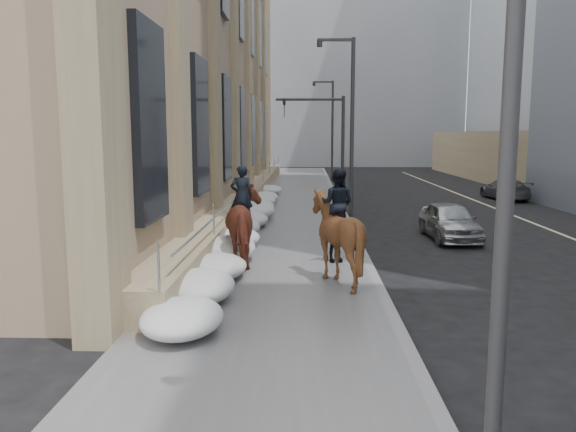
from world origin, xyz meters
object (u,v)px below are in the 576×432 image
object	(u,v)px
mounted_horse_right	(336,233)
car_silver	(450,221)
mounted_horse_left	(247,223)
pedestrian	(335,234)
car_grey	(505,189)

from	to	relation	value
mounted_horse_right	car_silver	bearing A→B (deg)	-106.23
mounted_horse_left	car_silver	xyz separation A→B (m)	(6.78, 4.62, -0.61)
pedestrian	car_grey	distance (m)	20.04
pedestrian	mounted_horse_left	bearing A→B (deg)	173.91
pedestrian	car_grey	bearing A→B (deg)	43.08
pedestrian	car_grey	size ratio (longest dim) A/B	0.39
mounted_horse_right	pedestrian	world-z (taller)	mounted_horse_right
mounted_horse_right	car_grey	distance (m)	21.97
mounted_horse_left	car_grey	world-z (taller)	mounted_horse_left
pedestrian	car_silver	xyz separation A→B (m)	(4.31, 4.24, -0.26)
mounted_horse_left	car_grey	size ratio (longest dim) A/B	0.69
pedestrian	car_silver	world-z (taller)	pedestrian
mounted_horse_left	pedestrian	xyz separation A→B (m)	(2.47, 0.38, -0.35)
mounted_horse_left	car_silver	world-z (taller)	mounted_horse_left
mounted_horse_left	car_silver	distance (m)	8.23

